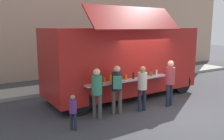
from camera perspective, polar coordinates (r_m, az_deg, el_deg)
ground_plane at (r=8.97m, az=12.45°, el=-9.39°), size 60.00×60.00×0.00m
curb_strip at (r=11.41m, az=-22.23°, el=-5.28°), size 28.00×1.60×0.15m
food_truck_main at (r=10.12m, az=2.76°, el=2.44°), size 6.61×3.31×3.70m
trash_bin at (r=14.60m, az=10.76°, el=0.04°), size 0.60×0.60×0.88m
customer_front_ordering at (r=8.51m, az=7.22°, el=-3.44°), size 0.34×0.33×1.63m
customer_mid_with_backpack at (r=8.12m, az=1.19°, el=-3.58°), size 0.47×0.55×1.69m
customer_rear_waiting at (r=7.77m, az=-3.61°, el=-4.54°), size 0.34×0.34×1.67m
customer_extra_browsing at (r=9.24m, az=13.64°, el=-2.16°), size 0.35×0.35×1.74m
child_near_queue at (r=7.08m, az=-9.29°, el=-9.21°), size 0.22×0.22×1.06m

